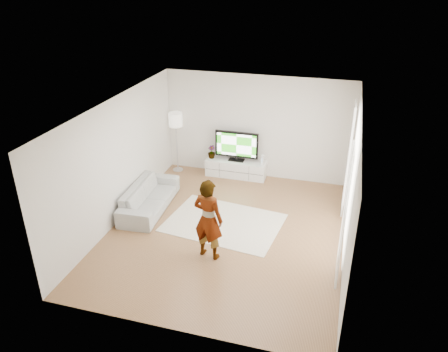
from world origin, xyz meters
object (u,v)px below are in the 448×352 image
(media_console, at_px, (236,168))
(television, at_px, (237,145))
(rug, at_px, (224,223))
(player, at_px, (208,219))
(floor_lamp, at_px, (176,122))
(sofa, at_px, (149,197))

(media_console, relative_size, television, 1.40)
(rug, bearing_deg, media_console, 98.08)
(media_console, height_order, player, player)
(television, relative_size, player, 0.70)
(rug, relative_size, player, 1.49)
(rug, xyz_separation_m, player, (0.05, -1.28, 0.85))
(television, bearing_deg, rug, -82.01)
(media_console, xyz_separation_m, floor_lamp, (-1.70, -0.06, 1.20))
(media_console, bearing_deg, rug, -81.92)
(player, height_order, floor_lamp, player)
(media_console, xyz_separation_m, sofa, (-1.54, -2.29, 0.08))
(television, relative_size, sofa, 0.56)
(media_console, height_order, floor_lamp, floor_lamp)
(rug, distance_m, floor_lamp, 3.44)
(television, xyz_separation_m, sofa, (-1.54, -2.32, -0.60))
(media_console, distance_m, floor_lamp, 2.08)
(player, xyz_separation_m, sofa, (-1.94, 1.42, -0.55))
(media_console, bearing_deg, television, 90.00)
(television, height_order, rug, television)
(rug, height_order, player, player)
(rug, bearing_deg, floor_lamp, 130.71)
(media_console, distance_m, television, 0.68)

